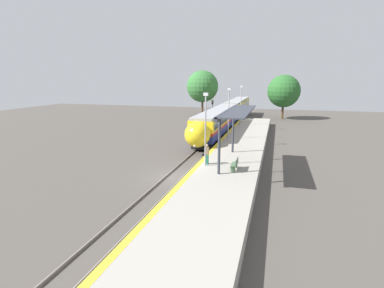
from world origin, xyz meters
TOP-DOWN VIEW (x-y plane):
  - ground_plane at (0.00, 0.00)m, footprint 120.00×120.00m
  - rail_left at (-0.72, 0.00)m, footprint 0.08×90.00m
  - rail_right at (0.72, 0.00)m, footprint 0.08×90.00m
  - train at (0.00, 27.30)m, footprint 2.83×43.04m
  - platform_right at (4.19, 0.00)m, footprint 5.12×64.00m
  - platform_bench at (4.95, -0.02)m, footprint 0.44×1.60m
  - person_waiting at (2.45, 0.99)m, footprint 0.36×0.22m
  - railway_signal at (-2.08, 24.22)m, footprint 0.28×0.28m
  - lamppost_near at (2.42, 0.53)m, footprint 0.36×0.20m
  - lamppost_mid at (2.42, 12.14)m, footprint 0.36×0.20m
  - lamppost_far at (2.42, 23.75)m, footprint 0.36×0.20m
  - station_canopy at (4.47, 2.19)m, footprint 2.02×10.02m
  - background_tree_left at (-8.42, 43.12)m, footprint 6.98×6.98m
  - background_tree_right at (8.87, 40.49)m, footprint 6.40×6.40m

SIDE VIEW (x-z plane):
  - ground_plane at x=0.00m, z-range 0.00..0.00m
  - rail_left at x=-0.72m, z-range 0.00..0.15m
  - rail_right at x=0.72m, z-range 0.00..0.15m
  - platform_right at x=4.19m, z-range 0.00..1.04m
  - platform_bench at x=4.95m, z-range 1.07..1.96m
  - person_waiting at x=2.45m, z-range 1.07..2.76m
  - train at x=0.00m, z-range 0.29..4.12m
  - railway_signal at x=-2.08m, z-range 0.50..5.20m
  - lamppost_near at x=2.42m, z-range 1.44..7.31m
  - lamppost_mid at x=2.42m, z-range 1.44..7.31m
  - lamppost_far at x=2.42m, z-range 1.44..7.31m
  - station_canopy at x=4.47m, z-range 2.92..7.35m
  - background_tree_right at x=8.87m, z-range 1.16..9.90m
  - background_tree_left at x=-8.42m, z-range 1.38..11.14m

